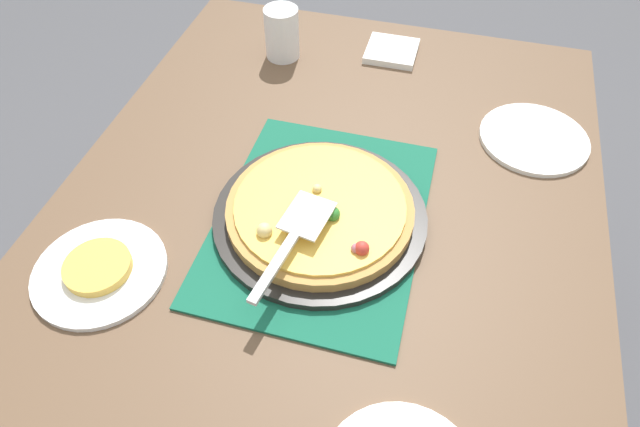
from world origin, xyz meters
name	(u,v)px	position (x,y,z in m)	size (l,w,h in m)	color
ground_plane	(320,390)	(0.00, 0.00, 0.00)	(8.00, 8.00, 0.00)	#4C4C51
dining_table	(320,257)	(0.00, 0.00, 0.64)	(1.40, 1.00, 0.75)	brown
placemat	(320,220)	(0.00, 0.00, 0.75)	(0.48, 0.36, 0.01)	#145B42
pizza_pan	(320,216)	(0.00, 0.00, 0.76)	(0.38, 0.38, 0.01)	black
pizza	(320,209)	(0.00, 0.00, 0.78)	(0.33, 0.33, 0.05)	#B78442
plate_near_left	(100,271)	(0.21, -0.32, 0.76)	(0.22, 0.22, 0.01)	white
plate_side	(534,138)	(-0.32, 0.37, 0.76)	(0.22, 0.22, 0.01)	white
served_slice_left	(98,267)	(0.21, -0.32, 0.77)	(0.11, 0.11, 0.02)	#EAB747
cup_far	(282,33)	(-0.48, -0.22, 0.81)	(0.08, 0.08, 0.12)	white
pizza_server	(294,236)	(0.10, -0.02, 0.82)	(0.23, 0.08, 0.01)	silver
napkin_stack	(392,51)	(-0.56, 0.03, 0.76)	(0.12, 0.12, 0.02)	white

